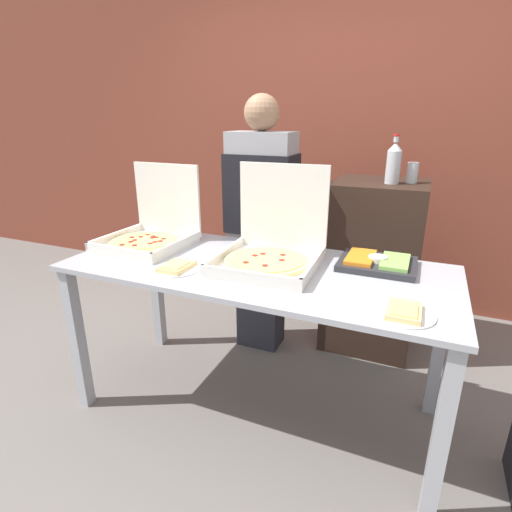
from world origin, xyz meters
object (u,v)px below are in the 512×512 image
at_px(pizza_box_far_right, 151,231).
at_px(paper_plate_front_right, 177,267).
at_px(paper_plate_front_left, 404,312).
at_px(person_server_vest, 261,215).
at_px(soda_can_silver, 412,173).
at_px(veggie_tray, 377,263).
at_px(soda_bottle, 394,163).
at_px(pizza_box_far_left, 271,247).

distance_m(pizza_box_far_right, paper_plate_front_right, 0.45).
bearing_deg(pizza_box_far_right, paper_plate_front_right, -37.19).
relative_size(paper_plate_front_left, paper_plate_front_right, 1.03).
bearing_deg(person_server_vest, soda_can_silver, -158.69).
relative_size(paper_plate_front_left, veggie_tray, 0.63).
bearing_deg(veggie_tray, soda_bottle, 92.48).
xyz_separation_m(paper_plate_front_left, paper_plate_front_right, (-1.01, 0.06, 0.00)).
height_order(pizza_box_far_left, paper_plate_front_right, pizza_box_far_left).
bearing_deg(soda_bottle, paper_plate_front_left, -81.01).
height_order(pizza_box_far_right, paper_plate_front_right, pizza_box_far_right).
xyz_separation_m(pizza_box_far_left, paper_plate_front_left, (0.64, -0.32, -0.07)).
distance_m(soda_bottle, person_server_vest, 0.85).
relative_size(pizza_box_far_right, paper_plate_front_right, 2.12).
distance_m(pizza_box_far_left, person_server_vest, 0.63).
relative_size(pizza_box_far_right, soda_can_silver, 3.69).
height_order(pizza_box_far_left, paper_plate_front_left, pizza_box_far_left).
relative_size(pizza_box_far_right, paper_plate_front_left, 2.05).
relative_size(pizza_box_far_left, paper_plate_front_left, 2.23).
bearing_deg(veggie_tray, person_server_vest, 151.70).
bearing_deg(paper_plate_front_left, soda_bottle, 98.99).
bearing_deg(person_server_vest, paper_plate_front_right, 83.65).
relative_size(pizza_box_far_left, paper_plate_front_right, 2.31).
distance_m(paper_plate_front_left, soda_can_silver, 1.26).
relative_size(pizza_box_far_left, person_server_vest, 0.31).
bearing_deg(paper_plate_front_right, person_server_vest, 83.65).
distance_m(pizza_box_far_right, soda_can_silver, 1.58).
bearing_deg(pizza_box_far_right, soda_bottle, 35.59).
distance_m(pizza_box_far_left, pizza_box_far_right, 0.73).
relative_size(soda_bottle, soda_can_silver, 2.31).
bearing_deg(paper_plate_front_left, paper_plate_front_right, 176.60).
bearing_deg(pizza_box_far_left, paper_plate_front_right, -147.70).
distance_m(veggie_tray, soda_bottle, 0.79).
relative_size(paper_plate_front_left, soda_can_silver, 1.80).
xyz_separation_m(paper_plate_front_left, veggie_tray, (-0.15, 0.47, 0.01)).
bearing_deg(paper_plate_front_right, paper_plate_front_left, -3.40).
xyz_separation_m(pizza_box_far_left, soda_bottle, (0.46, 0.83, 0.34)).
height_order(pizza_box_far_right, paper_plate_front_left, pizza_box_far_right).
bearing_deg(pizza_box_far_right, person_server_vest, 52.25).
height_order(paper_plate_front_right, soda_bottle, soda_bottle).
height_order(pizza_box_far_left, soda_bottle, soda_bottle).
bearing_deg(pizza_box_far_right, paper_plate_front_left, -12.64).
relative_size(pizza_box_far_left, soda_bottle, 1.75).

